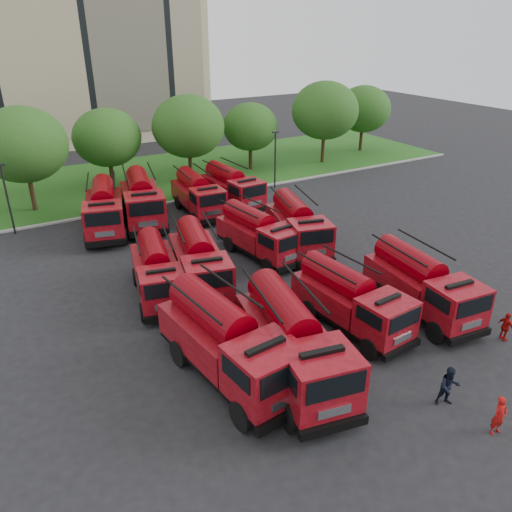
{
  "coord_description": "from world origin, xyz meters",
  "views": [
    {
      "loc": [
        -11.54,
        -20.12,
        13.94
      ],
      "look_at": [
        1.25,
        2.02,
        1.8
      ],
      "focal_mm": 35.0,
      "sensor_mm": 36.0,
      "label": 1
    }
  ],
  "objects_px": {
    "fire_truck_4": "(157,271)",
    "fire_truck_5": "(199,261)",
    "firefighter_1": "(446,404)",
    "fire_truck_2": "(350,300)",
    "fire_truck_9": "(142,200)",
    "fire_truck_7": "(297,225)",
    "firefighter_5": "(292,254)",
    "fire_truck_3": "(422,284)",
    "fire_truck_1": "(293,342)",
    "fire_truck_6": "(258,234)",
    "fire_truck_8": "(104,209)",
    "fire_truck_10": "(198,194)",
    "firefighter_4": "(266,306)",
    "firefighter_3": "(407,299)",
    "fire_truck_0": "(227,342)",
    "firefighter_0": "(495,432)",
    "firefighter_2": "(502,340)",
    "fire_truck_11": "(232,187)"
  },
  "relations": [
    {
      "from": "fire_truck_8",
      "to": "firefighter_0",
      "type": "distance_m",
      "value": 27.87
    },
    {
      "from": "fire_truck_8",
      "to": "firefighter_3",
      "type": "height_order",
      "value": "fire_truck_8"
    },
    {
      "from": "fire_truck_3",
      "to": "firefighter_5",
      "type": "relative_size",
      "value": 3.69
    },
    {
      "from": "firefighter_1",
      "to": "firefighter_3",
      "type": "xyz_separation_m",
      "value": [
        4.8,
        6.81,
        0.0
      ]
    },
    {
      "from": "fire_truck_3",
      "to": "firefighter_3",
      "type": "distance_m",
      "value": 2.07
    },
    {
      "from": "fire_truck_3",
      "to": "firefighter_2",
      "type": "height_order",
      "value": "fire_truck_3"
    },
    {
      "from": "firefighter_4",
      "to": "firefighter_0",
      "type": "bearing_deg",
      "value": 165.35
    },
    {
      "from": "fire_truck_4",
      "to": "fire_truck_5",
      "type": "xyz_separation_m",
      "value": [
        2.4,
        -0.28,
        0.13
      ]
    },
    {
      "from": "fire_truck_3",
      "to": "fire_truck_5",
      "type": "relative_size",
      "value": 0.96
    },
    {
      "from": "fire_truck_5",
      "to": "firefighter_0",
      "type": "xyz_separation_m",
      "value": [
        4.91,
        -15.76,
        -1.65
      ]
    },
    {
      "from": "fire_truck_8",
      "to": "firefighter_0",
      "type": "bearing_deg",
      "value": -59.91
    },
    {
      "from": "fire_truck_3",
      "to": "fire_truck_11",
      "type": "xyz_separation_m",
      "value": [
        -0.81,
        19.61,
        -0.03
      ]
    },
    {
      "from": "fire_truck_3",
      "to": "fire_truck_11",
      "type": "relative_size",
      "value": 1.03
    },
    {
      "from": "fire_truck_4",
      "to": "fire_truck_7",
      "type": "distance_m",
      "value": 10.39
    },
    {
      "from": "fire_truck_8",
      "to": "fire_truck_10",
      "type": "height_order",
      "value": "fire_truck_8"
    },
    {
      "from": "fire_truck_3",
      "to": "firefighter_3",
      "type": "bearing_deg",
      "value": 73.28
    },
    {
      "from": "fire_truck_2",
      "to": "firefighter_0",
      "type": "relative_size",
      "value": 4.24
    },
    {
      "from": "fire_truck_4",
      "to": "fire_truck_5",
      "type": "bearing_deg",
      "value": 5.64
    },
    {
      "from": "fire_truck_5",
      "to": "firefighter_3",
      "type": "distance_m",
      "value": 11.76
    },
    {
      "from": "fire_truck_5",
      "to": "fire_truck_6",
      "type": "xyz_separation_m",
      "value": [
        5.03,
        1.99,
        -0.1
      ]
    },
    {
      "from": "firefighter_4",
      "to": "firefighter_1",
      "type": "bearing_deg",
      "value": 165.78
    },
    {
      "from": "fire_truck_7",
      "to": "fire_truck_10",
      "type": "distance_m",
      "value": 9.91
    },
    {
      "from": "fire_truck_1",
      "to": "fire_truck_3",
      "type": "relative_size",
      "value": 1.12
    },
    {
      "from": "fire_truck_1",
      "to": "firefighter_3",
      "type": "bearing_deg",
      "value": 24.73
    },
    {
      "from": "fire_truck_6",
      "to": "firefighter_2",
      "type": "xyz_separation_m",
      "value": [
        5.4,
        -14.08,
        -1.54
      ]
    },
    {
      "from": "fire_truck_1",
      "to": "fire_truck_6",
      "type": "xyz_separation_m",
      "value": [
        4.91,
        11.24,
        -0.24
      ]
    },
    {
      "from": "fire_truck_2",
      "to": "firefighter_4",
      "type": "distance_m",
      "value": 4.79
    },
    {
      "from": "fire_truck_6",
      "to": "firefighter_0",
      "type": "relative_size",
      "value": 4.28
    },
    {
      "from": "fire_truck_10",
      "to": "firefighter_2",
      "type": "relative_size",
      "value": 4.72
    },
    {
      "from": "fire_truck_3",
      "to": "fire_truck_10",
      "type": "height_order",
      "value": "fire_truck_3"
    },
    {
      "from": "fire_truck_1",
      "to": "fire_truck_10",
      "type": "distance_m",
      "value": 21.01
    },
    {
      "from": "fire_truck_4",
      "to": "fire_truck_10",
      "type": "xyz_separation_m",
      "value": [
        7.29,
        10.92,
        0.05
      ]
    },
    {
      "from": "fire_truck_11",
      "to": "fire_truck_6",
      "type": "bearing_deg",
      "value": -111.05
    },
    {
      "from": "fire_truck_4",
      "to": "firefighter_1",
      "type": "distance_m",
      "value": 15.75
    },
    {
      "from": "firefighter_0",
      "to": "fire_truck_6",
      "type": "bearing_deg",
      "value": 94.14
    },
    {
      "from": "fire_truck_2",
      "to": "fire_truck_9",
      "type": "relative_size",
      "value": 0.84
    },
    {
      "from": "firefighter_1",
      "to": "firefighter_5",
      "type": "relative_size",
      "value": 0.88
    },
    {
      "from": "fire_truck_1",
      "to": "fire_truck_7",
      "type": "xyz_separation_m",
      "value": [
        7.76,
        11.01,
        -0.15
      ]
    },
    {
      "from": "fire_truck_0",
      "to": "fire_truck_5",
      "type": "height_order",
      "value": "fire_truck_0"
    },
    {
      "from": "fire_truck_6",
      "to": "firefighter_0",
      "type": "bearing_deg",
      "value": -97.41
    },
    {
      "from": "fire_truck_2",
      "to": "fire_truck_0",
      "type": "bearing_deg",
      "value": 178.81
    },
    {
      "from": "fire_truck_2",
      "to": "fire_truck_3",
      "type": "relative_size",
      "value": 0.95
    },
    {
      "from": "fire_truck_7",
      "to": "firefighter_5",
      "type": "height_order",
      "value": "fire_truck_7"
    },
    {
      "from": "fire_truck_0",
      "to": "fire_truck_6",
      "type": "xyz_separation_m",
      "value": [
        7.27,
        9.88,
        -0.25
      ]
    },
    {
      "from": "firefighter_1",
      "to": "firefighter_4",
      "type": "relative_size",
      "value": 0.93
    },
    {
      "from": "fire_truck_5",
      "to": "fire_truck_6",
      "type": "bearing_deg",
      "value": 34.77
    },
    {
      "from": "fire_truck_0",
      "to": "fire_truck_2",
      "type": "xyz_separation_m",
      "value": [
        6.98,
        0.45,
        -0.25
      ]
    },
    {
      "from": "fire_truck_9",
      "to": "fire_truck_11",
      "type": "xyz_separation_m",
      "value": [
        7.55,
        0.03,
        -0.2
      ]
    },
    {
      "from": "fire_truck_1",
      "to": "fire_truck_10",
      "type": "relative_size",
      "value": 1.17
    },
    {
      "from": "fire_truck_3",
      "to": "fire_truck_9",
      "type": "height_order",
      "value": "fire_truck_9"
    }
  ]
}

